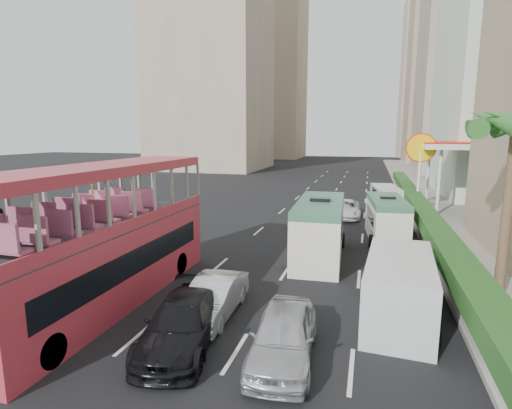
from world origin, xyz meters
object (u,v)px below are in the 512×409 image
(car_silver_lane_a, at_px, (214,315))
(minibus_near, at_px, (319,230))
(minibus_far, at_px, (386,219))
(panel_van_near, at_px, (399,288))
(double_decker_bus, at_px, (105,236))
(shell_station, at_px, (460,177))
(palm_tree, at_px, (507,212))
(car_silver_lane_b, at_px, (283,359))
(car_black, at_px, (183,344))
(van_asset, at_px, (345,217))
(panel_van_far, at_px, (386,198))

(car_silver_lane_a, xyz_separation_m, minibus_near, (2.65, 7.46, 1.44))
(minibus_far, height_order, panel_van_near, minibus_far)
(double_decker_bus, distance_m, minibus_near, 10.17)
(shell_station, bearing_deg, palm_tree, -96.60)
(car_silver_lane_b, bearing_deg, panel_van_near, 43.73)
(minibus_near, distance_m, minibus_far, 5.62)
(panel_van_near, bearing_deg, minibus_far, 94.06)
(car_silver_lane_b, height_order, car_black, car_silver_lane_b)
(double_decker_bus, bearing_deg, minibus_near, 47.98)
(double_decker_bus, xyz_separation_m, palm_tree, (13.80, 4.00, 0.85))
(car_black, bearing_deg, shell_station, 53.66)
(double_decker_bus, distance_m, palm_tree, 14.39)
(minibus_near, distance_m, palm_tree, 8.09)
(van_asset, distance_m, minibus_near, 10.51)
(van_asset, bearing_deg, palm_tree, -68.92)
(palm_tree, relative_size, shell_station, 0.80)
(car_silver_lane_b, distance_m, panel_van_near, 4.87)
(double_decker_bus, xyz_separation_m, minibus_far, (10.10, 12.04, -1.31))
(panel_van_near, bearing_deg, shell_station, 78.51)
(panel_van_near, relative_size, shell_station, 0.65)
(car_silver_lane_a, distance_m, car_black, 2.02)
(car_silver_lane_b, distance_m, panel_van_far, 24.60)
(minibus_far, bearing_deg, palm_tree, -71.08)
(car_black, height_order, minibus_far, minibus_far)
(panel_van_far, bearing_deg, shell_station, -2.40)
(minibus_far, distance_m, shell_station, 12.54)
(shell_station, bearing_deg, van_asset, -149.30)
(car_silver_lane_a, distance_m, minibus_far, 13.45)
(minibus_far, relative_size, palm_tree, 0.86)
(car_silver_lane_b, height_order, panel_van_far, panel_van_far)
(minibus_near, bearing_deg, minibus_far, 51.11)
(double_decker_bus, relative_size, van_asset, 2.38)
(car_black, xyz_separation_m, panel_van_near, (6.21, 3.56, 1.04))
(shell_station, bearing_deg, car_silver_lane_a, -117.36)
(car_silver_lane_b, bearing_deg, panel_van_far, 77.67)
(van_asset, bearing_deg, car_silver_lane_b, -94.88)
(minibus_near, distance_m, shell_station, 18.07)
(car_silver_lane_a, bearing_deg, panel_van_near, 13.20)
(car_silver_lane_a, bearing_deg, palm_tree, 20.91)
(minibus_far, xyz_separation_m, shell_station, (5.90, 10.96, 1.53))
(panel_van_far, distance_m, shell_station, 5.91)
(panel_van_far, relative_size, palm_tree, 0.72)
(minibus_near, bearing_deg, palm_tree, -29.10)
(car_silver_lane_b, relative_size, palm_tree, 0.65)
(van_asset, height_order, palm_tree, palm_tree)
(panel_van_far, distance_m, palm_tree, 18.89)
(van_asset, relative_size, panel_van_near, 0.89)
(minibus_near, bearing_deg, double_decker_bus, -134.54)
(panel_van_far, bearing_deg, minibus_near, -112.08)
(double_decker_bus, bearing_deg, panel_van_near, 9.01)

